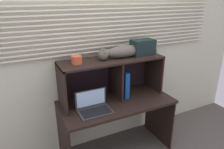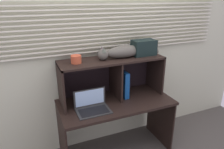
% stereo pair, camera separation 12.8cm
% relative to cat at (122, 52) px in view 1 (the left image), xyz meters
% --- Properties ---
extents(back_panel_with_blinds, '(4.40, 0.08, 2.50)m').
position_rel_cat_xyz_m(back_panel_with_blinds, '(-0.13, 0.24, 0.01)').
color(back_panel_with_blinds, beige).
rests_on(back_panel_with_blinds, ground).
extents(desk, '(1.29, 0.62, 0.71)m').
position_rel_cat_xyz_m(desk, '(-0.13, -0.11, -0.68)').
color(desk, black).
rests_on(desk, ground).
extents(hutch_shelf_unit, '(1.19, 0.37, 0.47)m').
position_rel_cat_xyz_m(hutch_shelf_unit, '(-0.12, 0.03, -0.21)').
color(hutch_shelf_unit, black).
rests_on(hutch_shelf_unit, desk).
extents(cat, '(0.76, 0.15, 0.14)m').
position_rel_cat_xyz_m(cat, '(0.00, 0.00, 0.00)').
color(cat, '#524E46').
rests_on(cat, hutch_shelf_unit).
extents(laptop, '(0.35, 0.24, 0.21)m').
position_rel_cat_xyz_m(laptop, '(-0.43, -0.19, -0.50)').
color(laptop, '#2C2C2C').
rests_on(laptop, desk).
extents(binder_upright, '(0.06, 0.25, 0.31)m').
position_rel_cat_xyz_m(binder_upright, '(0.01, 0.00, -0.38)').
color(binder_upright, navy).
rests_on(binder_upright, desk).
extents(book_stack, '(0.20, 0.21, 0.03)m').
position_rel_cat_xyz_m(book_stack, '(-0.39, -0.00, -0.52)').
color(book_stack, '#2E507D').
rests_on(book_stack, desk).
extents(small_basket, '(0.11, 0.11, 0.08)m').
position_rel_cat_xyz_m(small_basket, '(-0.53, 0.00, -0.02)').
color(small_basket, '#C04C2F').
rests_on(small_basket, hutch_shelf_unit).
extents(storage_box, '(0.27, 0.16, 0.18)m').
position_rel_cat_xyz_m(storage_box, '(0.27, 0.00, 0.02)').
color(storage_box, black).
rests_on(storage_box, hutch_shelf_unit).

